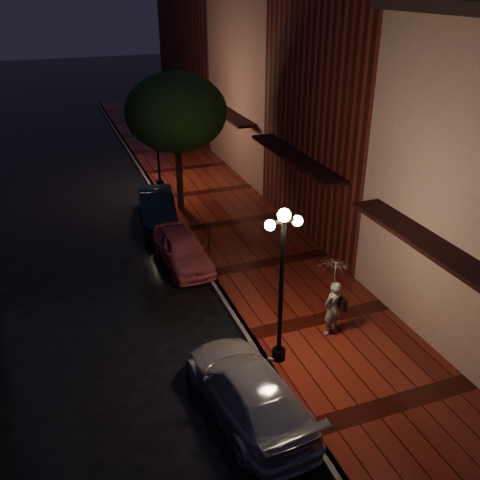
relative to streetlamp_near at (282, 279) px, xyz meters
name	(u,v)px	position (x,y,z in m)	size (l,w,h in m)	color
ground	(209,277)	(-0.35, 5.00, -2.60)	(120.00, 120.00, 0.00)	black
sidewalk	(269,264)	(1.90, 5.00, -2.53)	(4.50, 60.00, 0.15)	#47120C
curb	(209,275)	(-0.35, 5.00, -2.53)	(0.25, 60.00, 0.15)	#595451
storefront_mid	(369,90)	(6.65, 7.00, 2.90)	(5.00, 8.00, 11.00)	#511914
storefront_far	(280,82)	(6.65, 15.00, 1.90)	(5.00, 8.00, 9.00)	#8C5951
storefront_extra	(217,50)	(6.65, 25.00, 2.40)	(5.00, 12.00, 10.00)	#511914
streetlamp_near	(282,279)	(0.00, 0.00, 0.00)	(0.96, 0.36, 4.31)	black
streetlamp_far	(157,137)	(0.00, 14.00, 0.00)	(0.96, 0.36, 4.31)	black
street_tree	(177,115)	(0.26, 10.99, 1.64)	(4.16, 4.16, 5.80)	black
pink_car	(183,249)	(-0.95, 6.18, -1.97)	(1.48, 3.67, 1.25)	#D25661
navy_car	(157,206)	(-0.95, 10.32, -1.95)	(1.38, 3.95, 1.30)	black
silver_car	(248,390)	(-1.40, -1.38, -1.94)	(1.84, 4.53, 1.32)	#93939A
woman_with_umbrella	(334,286)	(1.86, 0.54, -0.92)	(0.96, 0.98, 2.32)	silver
parking_meter	(209,234)	(0.12, 6.49, -1.72)	(0.12, 0.09, 1.21)	black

